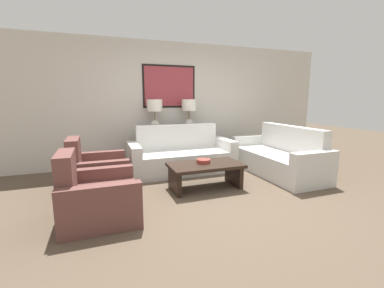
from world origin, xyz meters
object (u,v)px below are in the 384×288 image
object	(u,v)px
armchair_near_back_wall	(96,173)
armchair_near_camera	(96,198)
decorative_bowl	(203,161)
couch_by_side	(278,158)
table_lamp_left	(155,110)
console_table	(173,147)
coffee_table	(206,170)
table_lamp_right	(189,109)
couch_by_back_wall	(181,156)

from	to	relation	value
armchair_near_back_wall	armchair_near_camera	bearing A→B (deg)	-90.00
decorative_bowl	armchair_near_camera	world-z (taller)	armchair_near_camera
couch_by_side	table_lamp_left	bearing A→B (deg)	146.65
decorative_bowl	armchair_near_back_wall	size ratio (longest dim) A/B	0.26
console_table	coffee_table	distance (m)	1.70
table_lamp_right	decorative_bowl	size ratio (longest dim) A/B	2.83
couch_by_side	decorative_bowl	size ratio (longest dim) A/B	8.94
table_lamp_left	decorative_bowl	size ratio (longest dim) A/B	2.83
couch_by_back_wall	armchair_near_camera	xyz separation A→B (m)	(-1.60, -1.63, -0.03)
coffee_table	decorative_bowl	xyz separation A→B (m)	(-0.01, 0.06, 0.14)
table_lamp_left	couch_by_side	distance (m)	2.69
table_lamp_right	armchair_near_back_wall	distance (m)	2.48
couch_by_side	armchair_near_camera	xyz separation A→B (m)	(-3.33, -0.85, -0.03)
decorative_bowl	armchair_near_back_wall	bearing A→B (deg)	163.57
table_lamp_right	couch_by_back_wall	distance (m)	1.16
coffee_table	couch_by_back_wall	bearing A→B (deg)	93.30
coffee_table	decorative_bowl	bearing A→B (deg)	101.88
decorative_bowl	table_lamp_right	bearing A→B (deg)	78.49
armchair_near_back_wall	decorative_bowl	bearing A→B (deg)	-16.43
couch_by_side	decorative_bowl	distance (m)	1.71
armchair_near_back_wall	armchair_near_camera	size ratio (longest dim) A/B	1.00
table_lamp_left	armchair_near_camera	distance (m)	2.72
console_table	table_lamp_left	xyz separation A→B (m)	(-0.38, -0.00, 0.82)
console_table	couch_by_side	bearing A→B (deg)	-38.78
table_lamp_left	coffee_table	world-z (taller)	table_lamp_left
table_lamp_right	coffee_table	xyz separation A→B (m)	(-0.32, -1.70, -0.91)
console_table	armchair_near_back_wall	world-z (taller)	armchair_near_back_wall
table_lamp_right	armchair_near_camera	distance (m)	3.14
couch_by_back_wall	decorative_bowl	xyz separation A→B (m)	(0.05, -1.02, 0.14)
console_table	couch_by_back_wall	distance (m)	0.62
console_table	armchair_near_back_wall	xyz separation A→B (m)	(-1.60, -1.15, -0.11)
console_table	armchair_near_back_wall	bearing A→B (deg)	-144.24
decorative_bowl	armchair_near_camera	size ratio (longest dim) A/B	0.26
table_lamp_left	decorative_bowl	xyz separation A→B (m)	(0.43, -1.64, -0.77)
decorative_bowl	coffee_table	bearing A→B (deg)	-78.12
table_lamp_right	couch_by_side	bearing A→B (deg)	-45.89
table_lamp_right	couch_by_side	size ratio (longest dim) A/B	0.32
couch_by_side	armchair_near_back_wall	distance (m)	3.34
console_table	decorative_bowl	bearing A→B (deg)	-88.26
table_lamp_right	couch_by_back_wall	xyz separation A→B (m)	(-0.38, -0.61, -0.91)
couch_by_back_wall	coffee_table	size ratio (longest dim) A/B	1.74
coffee_table	armchair_near_camera	distance (m)	1.75
table_lamp_right	armchair_near_camera	world-z (taller)	table_lamp_right
couch_by_side	couch_by_back_wall	bearing A→B (deg)	155.83
couch_by_back_wall	coffee_table	bearing A→B (deg)	-86.70
table_lamp_right	decorative_bowl	bearing A→B (deg)	-101.51
table_lamp_left	coffee_table	distance (m)	1.98
decorative_bowl	armchair_near_camera	distance (m)	1.76
couch_by_back_wall	coffee_table	xyz separation A→B (m)	(0.06, -1.08, -0.00)
armchair_near_camera	coffee_table	bearing A→B (deg)	18.18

